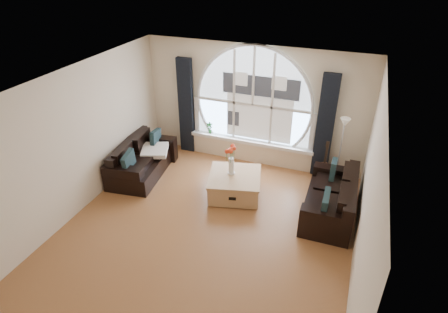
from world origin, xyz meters
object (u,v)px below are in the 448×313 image
sofa_left (142,158)px  floor_lamp (339,155)px  coffee_chest (235,184)px  potted_plant (210,128)px  guitar (325,162)px  sofa_right (331,196)px  vase_flowers (231,157)px

sofa_left → floor_lamp: bearing=5.4°
coffee_chest → floor_lamp: 2.18m
sofa_left → potted_plant: potted_plant is taller
guitar → potted_plant: bearing=178.8°
coffee_chest → sofa_right: bearing=-13.3°
coffee_chest → potted_plant: potted_plant is taller
vase_flowers → guitar: 2.01m
floor_lamp → guitar: bearing=158.1°
coffee_chest → floor_lamp: bearing=12.3°
coffee_chest → potted_plant: 1.87m
coffee_chest → vase_flowers: 0.61m
sofa_left → sofa_right: 4.03m
coffee_chest → floor_lamp: floor_lamp is taller
guitar → potted_plant: size_ratio=3.80×
coffee_chest → potted_plant: (-1.13, 1.42, 0.44)m
sofa_right → vase_flowers: bearing=179.0°
floor_lamp → vase_flowers: bearing=-155.6°
sofa_right → guitar: 1.05m
floor_lamp → potted_plant: floor_lamp is taller
sofa_right → vase_flowers: 2.02m
floor_lamp → potted_plant: (-3.01, 0.48, -0.11)m
sofa_left → vase_flowers: vase_flowers is taller
sofa_left → sofa_right: sofa_right is taller
sofa_left → guitar: 3.92m
guitar → potted_plant: (-2.75, 0.37, 0.16)m
sofa_right → coffee_chest: bearing=-179.5°
guitar → floor_lamp: bearing=-15.4°
coffee_chest → potted_plant: size_ratio=3.64×
vase_flowers → floor_lamp: bearing=24.4°
sofa_left → potted_plant: bearing=46.1°
coffee_chest → guitar: (1.63, 1.05, 0.28)m
sofa_left → potted_plant: 1.75m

